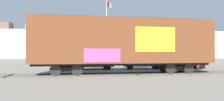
{
  "coord_description": "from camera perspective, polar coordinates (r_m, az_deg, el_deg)",
  "views": [
    {
      "loc": [
        -1.54,
        -17.35,
        1.88
      ],
      "look_at": [
        0.32,
        0.69,
        2.06
      ],
      "focal_mm": 32.23,
      "sensor_mm": 36.0,
      "label": 1
    }
  ],
  "objects": [
    {
      "name": "ground_plane",
      "position": [
        17.52,
        -0.8,
        -6.73
      ],
      "size": [
        260.0,
        260.0,
        0.0
      ],
      "primitive_type": "plane",
      "color": "slate"
    },
    {
      "name": "track",
      "position": [
        17.74,
        4.27,
        -6.52
      ],
      "size": [
        59.99,
        4.96,
        0.08
      ],
      "color": "#4C4742",
      "rests_on": "ground_plane"
    },
    {
      "name": "freight_car",
      "position": [
        17.6,
        3.37,
        2.4
      ],
      "size": [
        15.72,
        3.64,
        4.99
      ],
      "color": "brown",
      "rests_on": "ground_plane"
    },
    {
      "name": "flagpole",
      "position": [
        29.71,
        -1.29,
        7.56
      ],
      "size": [
        0.95,
        1.4,
        9.6
      ],
      "color": "silver",
      "rests_on": "ground_plane"
    },
    {
      "name": "hillside",
      "position": [
        78.99,
        -4.86,
        1.4
      ],
      "size": [
        157.87,
        30.08,
        13.35
      ],
      "color": "silver",
      "rests_on": "ground_plane"
    },
    {
      "name": "parked_car_black",
      "position": [
        22.49,
        -5.24,
        -3.35
      ],
      "size": [
        4.43,
        2.25,
        1.58
      ],
      "color": "black",
      "rests_on": "ground_plane"
    },
    {
      "name": "parked_car_blue",
      "position": [
        23.36,
        8.41,
        -2.99
      ],
      "size": [
        4.57,
        2.2,
        1.79
      ],
      "color": "navy",
      "rests_on": "ground_plane"
    },
    {
      "name": "parked_car_red",
      "position": [
        25.38,
        20.41,
        -2.97
      ],
      "size": [
        4.11,
        1.93,
        1.59
      ],
      "color": "#B21E1E",
      "rests_on": "ground_plane"
    }
  ]
}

